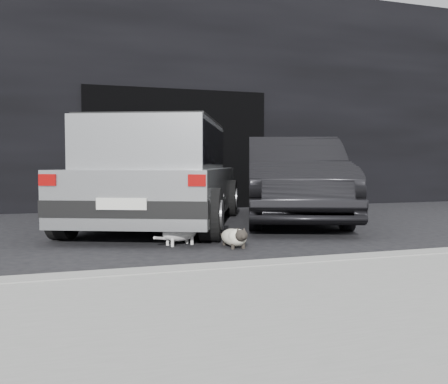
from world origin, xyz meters
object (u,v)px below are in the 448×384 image
object	(u,v)px
cat_white	(182,232)
second_car	(293,179)
cat_siamese	(235,237)
silver_hatchback	(160,169)

from	to	relation	value
cat_white	second_car	bearing A→B (deg)	110.18
cat_white	cat_siamese	bearing A→B (deg)	36.82
second_car	cat_siamese	xyz separation A→B (m)	(-1.88, -2.28, -0.61)
silver_hatchback	cat_siamese	world-z (taller)	silver_hatchback
cat_white	silver_hatchback	bearing A→B (deg)	159.12
second_car	silver_hatchback	bearing A→B (deg)	-158.48
silver_hatchback	cat_white	bearing A→B (deg)	-69.90
silver_hatchback	cat_white	world-z (taller)	silver_hatchback
silver_hatchback	cat_white	size ratio (longest dim) A/B	7.47
second_car	cat_white	xyz separation A→B (m)	(-2.42, -1.89, -0.57)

